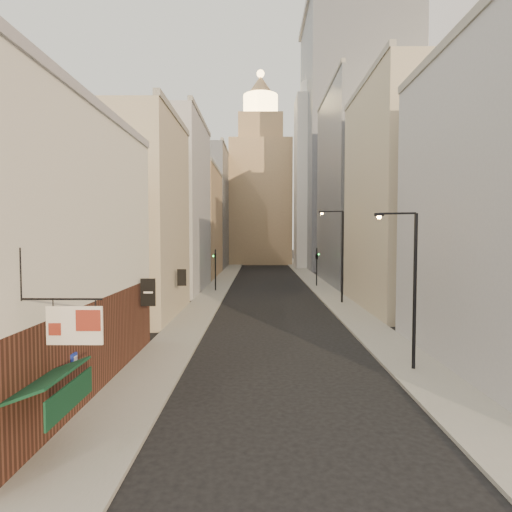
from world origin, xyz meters
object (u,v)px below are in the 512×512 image
(clock_tower, at_px, (260,188))
(white_tower, at_px, (315,176))
(streetlamp_mid, at_px, (340,251))
(traffic_light_right, at_px, (317,258))
(streetlamp_near, at_px, (411,281))
(traffic_light_left, at_px, (215,261))

(clock_tower, height_order, white_tower, clock_tower)
(clock_tower, bearing_deg, streetlamp_mid, -82.80)
(white_tower, bearing_deg, traffic_light_right, -96.93)
(white_tower, xyz_separation_m, streetlamp_near, (-3.90, -66.10, -14.15))
(traffic_light_left, height_order, traffic_light_right, same)
(streetlamp_near, height_order, traffic_light_right, streetlamp_near)
(streetlamp_near, distance_m, traffic_light_left, 31.85)
(streetlamp_near, height_order, traffic_light_left, streetlamp_near)
(streetlamp_near, relative_size, streetlamp_mid, 0.86)
(traffic_light_left, distance_m, traffic_light_right, 13.44)
(streetlamp_mid, relative_size, traffic_light_right, 1.80)
(traffic_light_right, bearing_deg, white_tower, -120.41)
(streetlamp_near, xyz_separation_m, traffic_light_left, (-12.54, 29.26, -0.88))
(white_tower, bearing_deg, traffic_light_left, -114.06)
(white_tower, distance_m, traffic_light_right, 35.52)
(streetlamp_mid, bearing_deg, clock_tower, 108.89)
(white_tower, relative_size, traffic_light_right, 8.30)
(traffic_light_left, relative_size, traffic_light_right, 1.00)
(white_tower, relative_size, traffic_light_left, 8.30)
(clock_tower, distance_m, white_tower, 17.83)
(streetlamp_near, bearing_deg, traffic_light_left, 128.28)
(streetlamp_near, bearing_deg, white_tower, 101.70)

